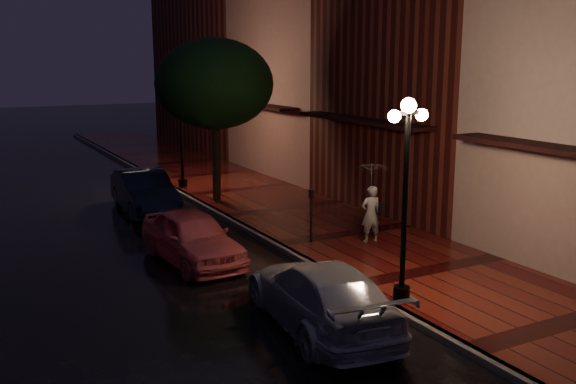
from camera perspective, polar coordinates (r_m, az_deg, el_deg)
ground at (r=18.00m, az=-0.82°, el=-5.09°), size 120.00×120.00×0.00m
sidewalk at (r=19.09m, az=5.19°, el=-3.92°), size 4.50×60.00×0.15m
curb at (r=17.98m, az=-0.82°, el=-4.86°), size 0.25×60.00×0.15m
storefront_mid at (r=22.86m, az=12.79°, el=12.20°), size 5.00×8.00×11.00m
storefront_far at (r=29.38m, az=2.26°, el=10.39°), size 5.00×8.00×9.00m
storefront_extra at (r=38.31m, az=-5.54°, el=11.43°), size 5.00×12.00×10.00m
streetlamp_near at (r=13.48m, az=10.40°, el=0.33°), size 0.96×0.36×4.31m
streetlamp_far at (r=25.79m, az=-9.50°, el=5.80°), size 0.96×0.36×4.31m
street_tree at (r=22.95m, az=-6.53°, el=9.28°), size 4.16×4.16×5.80m
pink_car at (r=16.86m, az=-8.50°, el=-3.99°), size 1.87×4.10×1.36m
navy_car at (r=22.65m, az=-12.66°, el=0.05°), size 1.72×4.45×1.45m
silver_car at (r=12.79m, az=2.93°, el=-9.14°), size 2.43×4.79×1.33m
woman_with_umbrella at (r=17.96m, az=7.44°, el=0.18°), size 0.94×0.96×2.26m
parking_meter at (r=18.14m, az=2.08°, el=-1.57°), size 0.16×0.14×1.47m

